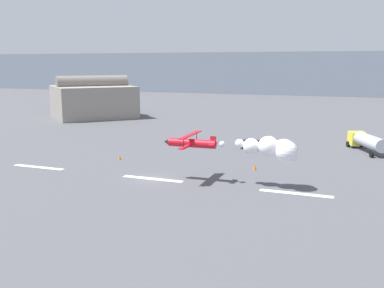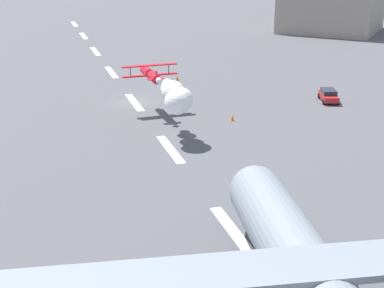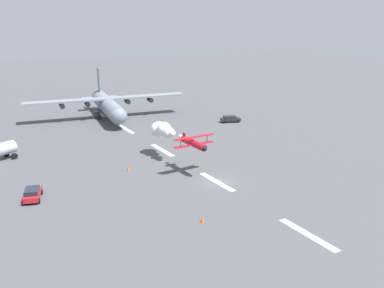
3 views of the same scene
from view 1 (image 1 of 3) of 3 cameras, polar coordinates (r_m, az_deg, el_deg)
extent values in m
plane|color=#4C4C51|center=(55.45, -5.05, -4.45)|extent=(440.00, 440.00, 0.00)
cube|color=white|center=(64.88, -19.03, -2.81)|extent=(8.00, 0.90, 0.01)
cube|color=white|center=(55.45, -5.05, -4.45)|extent=(8.00, 0.90, 0.01)
cube|color=white|center=(50.47, 13.12, -6.17)|extent=(8.00, 0.90, 0.01)
cube|color=gray|center=(209.54, 14.81, 8.70)|extent=(396.00, 16.00, 19.08)
cylinder|color=red|center=(53.48, 0.00, 0.11)|extent=(5.91, 1.21, 1.03)
cube|color=red|center=(53.57, -0.20, -0.04)|extent=(0.85, 6.59, 0.12)
cube|color=red|center=(53.38, -0.20, 1.18)|extent=(0.85, 6.59, 0.12)
cylinder|color=black|center=(51.34, -1.06, 0.16)|extent=(0.08, 0.08, 1.16)
cylinder|color=black|center=(55.61, 0.59, 0.95)|extent=(0.08, 0.08, 1.16)
cube|color=red|center=(52.59, 2.72, 0.42)|extent=(0.70, 0.12, 1.10)
cube|color=red|center=(52.66, 2.72, -0.01)|extent=(0.66, 2.02, 0.08)
cone|color=black|center=(54.65, -3.26, 0.31)|extent=(0.73, 0.89, 0.87)
sphere|color=white|center=(52.35, 3.86, 0.00)|extent=(0.70, 0.70, 0.70)
sphere|color=white|center=(52.16, 6.10, 0.05)|extent=(1.08, 1.08, 1.08)
sphere|color=white|center=(51.76, 7.57, -0.30)|extent=(1.89, 1.89, 1.89)
sphere|color=white|center=(51.16, 9.74, -0.30)|extent=(2.37, 2.37, 2.37)
sphere|color=white|center=(50.72, 11.99, -1.00)|extent=(2.53, 2.53, 2.53)
sphere|color=white|center=(51.19, 11.64, -0.79)|extent=(2.56, 2.56, 2.56)
cube|color=yellow|center=(80.22, 20.31, 0.70)|extent=(3.10, 3.01, 2.20)
cylinder|color=#B7BCC6|center=(75.70, 21.84, 0.25)|extent=(5.19, 7.96, 2.10)
cylinder|color=black|center=(80.46, 19.31, -0.01)|extent=(0.71, 1.04, 1.00)
cylinder|color=black|center=(72.67, 21.96, -1.23)|extent=(0.71, 1.04, 1.00)
cylinder|color=black|center=(81.43, 20.87, 0.01)|extent=(0.71, 1.04, 1.00)
cube|color=#B21E23|center=(74.83, 7.67, -0.14)|extent=(4.47, 2.94, 0.65)
cube|color=#1E232D|center=(74.83, 7.55, 0.32)|extent=(2.85, 2.31, 0.55)
cylinder|color=black|center=(74.95, 8.97, -0.41)|extent=(0.68, 0.40, 0.64)
cylinder|color=black|center=(76.38, 7.08, -0.17)|extent=(0.68, 0.40, 0.64)
cylinder|color=black|center=(73.41, 8.28, -0.62)|extent=(0.68, 0.40, 0.64)
cylinder|color=black|center=(74.87, 6.37, -0.36)|extent=(0.68, 0.40, 0.64)
cube|color=gray|center=(121.20, -12.50, 5.32)|extent=(27.20, 27.22, 8.21)
cylinder|color=slate|center=(120.89, -12.60, 7.68)|extent=(15.26, 15.89, 3.60)
cone|color=orange|center=(66.85, -9.23, -1.67)|extent=(0.44, 0.44, 0.75)
cone|color=orange|center=(60.23, 8.02, -2.96)|extent=(0.44, 0.44, 0.75)
camera|label=2|loc=(56.76, 74.58, 8.78)|focal=53.45mm
camera|label=3|loc=(103.99, -20.56, 13.66)|focal=37.91mm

